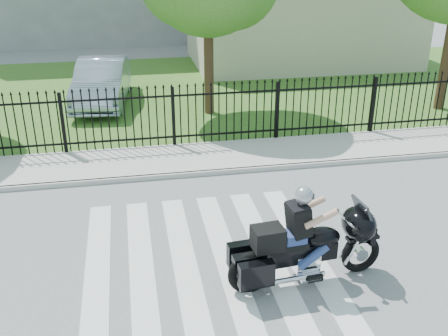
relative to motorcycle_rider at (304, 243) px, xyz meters
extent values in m
plane|color=slate|center=(-1.56, 0.72, -0.78)|extent=(120.00, 120.00, 0.00)
cube|color=#ADAAA3|center=(-1.56, 5.72, -0.72)|extent=(40.00, 2.00, 0.12)
cube|color=#ADAAA3|center=(-1.56, 4.72, -0.72)|extent=(40.00, 0.12, 0.12)
cube|color=#355C1F|center=(-1.56, 12.72, -0.77)|extent=(40.00, 12.00, 0.02)
cube|color=black|center=(-1.56, 6.72, -0.43)|extent=(26.00, 0.04, 0.05)
cube|color=black|center=(-1.56, 6.72, 0.77)|extent=(26.00, 0.04, 0.05)
cylinder|color=#382316|center=(-0.06, 9.72, 1.30)|extent=(0.32, 0.32, 4.16)
cube|color=beige|center=(5.44, 16.72, 0.97)|extent=(10.00, 6.00, 3.50)
torus|color=black|center=(1.14, 0.10, -0.42)|extent=(0.75, 0.21, 0.75)
torus|color=black|center=(-0.96, -0.09, -0.42)|extent=(0.80, 0.23, 0.79)
cube|color=black|center=(-0.10, -0.01, -0.18)|extent=(1.42, 0.39, 0.32)
ellipsoid|color=black|center=(0.33, 0.03, 0.06)|extent=(0.71, 0.49, 0.36)
cube|color=black|center=(-0.32, -0.03, 0.02)|extent=(0.73, 0.41, 0.11)
cube|color=silver|center=(0.06, 0.01, -0.37)|extent=(0.46, 0.36, 0.32)
ellipsoid|color=black|center=(1.03, 0.10, 0.22)|extent=(0.65, 0.83, 0.58)
cube|color=black|center=(-0.66, -0.06, 0.22)|extent=(0.55, 0.46, 0.39)
cube|color=navy|center=(-0.19, -0.02, 0.15)|extent=(0.40, 0.36, 0.19)
sphere|color=#9D9FA4|center=(-0.06, -0.01, 0.93)|extent=(0.31, 0.31, 0.31)
imported|color=#97A5BF|center=(-3.65, 11.50, 0.02)|extent=(2.15, 4.89, 1.56)
camera|label=1|loc=(-2.77, -7.28, 4.85)|focal=42.00mm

